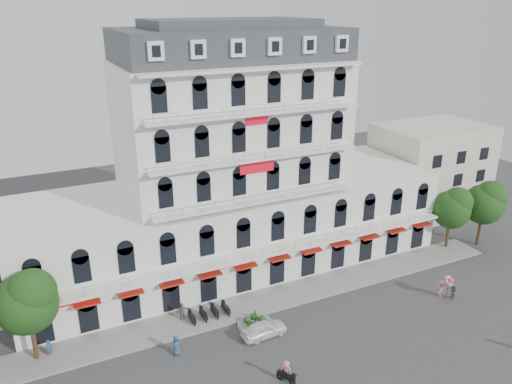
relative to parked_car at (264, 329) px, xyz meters
name	(u,v)px	position (x,y,z in m)	size (l,w,h in m)	color
ground	(319,355)	(2.95, -4.30, -0.69)	(120.00, 120.00, 0.00)	#38383A
sidewalk	(270,300)	(2.95, 4.70, -0.61)	(53.00, 4.00, 0.16)	gray
main_building	(232,177)	(2.95, 13.69, 9.27)	(45.00, 15.00, 25.80)	silver
flank_building_east	(429,169)	(32.95, 15.70, 5.31)	(14.00, 10.00, 12.00)	beige
traffic_island	(255,323)	(-0.05, 1.70, -0.44)	(3.20, 3.20, 1.60)	gray
parked_scooter_row	(209,318)	(-3.40, 4.50, -0.69)	(4.40, 1.80, 1.10)	black
tree_west_inner	(27,300)	(-18.00, 5.18, 4.99)	(4.76, 4.76, 8.25)	#382314
tree_east_inner	(452,207)	(27.00, 5.68, 4.52)	(4.40, 4.37, 7.57)	#382314
tree_east_outer	(485,201)	(31.00, 4.68, 4.86)	(4.65, 4.65, 8.05)	#382314
parked_car	(264,329)	(0.00, 0.00, 0.00)	(1.64, 4.08, 1.39)	white
rider_center	(286,371)	(-1.00, -5.78, 0.30)	(1.07, 1.52, 1.93)	black
pedestrian_left	(176,345)	(-7.60, 0.92, 0.19)	(0.87, 0.56, 1.77)	navy
pedestrian_mid	(182,312)	(-5.72, 5.20, 0.23)	(1.08, 0.45, 1.85)	slate
pedestrian_right	(441,289)	(18.42, -1.96, 0.21)	(1.17, 0.67, 1.81)	#C8697C
pedestrian_far	(49,348)	(-17.05, 5.20, 0.09)	(0.57, 0.38, 1.57)	#285278
balloon_vendor	(451,288)	(18.98, -2.73, 0.57)	(1.42, 1.33, 2.45)	slate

